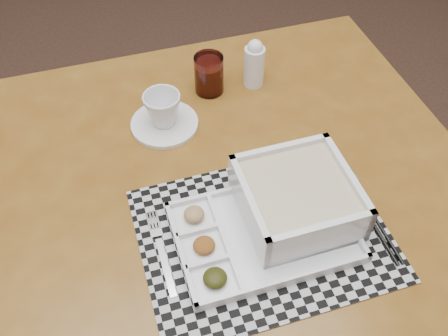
{
  "coord_description": "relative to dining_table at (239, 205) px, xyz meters",
  "views": [
    {
      "loc": [
        0.44,
        -0.48,
        1.5
      ],
      "look_at": [
        0.63,
        0.08,
        0.82
      ],
      "focal_mm": 40.0,
      "sensor_mm": 36.0,
      "label": 1
    }
  ],
  "objects": [
    {
      "name": "creamer_bottle",
      "position": [
        0.14,
        0.28,
        0.13
      ],
      "size": [
        0.05,
        0.05,
        0.12
      ],
      "color": "silver",
      "rests_on": "dining_table"
    },
    {
      "name": "cup",
      "position": [
        -0.1,
        0.21,
        0.12
      ],
      "size": [
        0.1,
        0.1,
        0.08
      ],
      "primitive_type": "imported",
      "rotation": [
        0.0,
        0.0,
        -0.19
      ],
      "color": "silver",
      "rests_on": "saucer"
    },
    {
      "name": "serving_tray",
      "position": [
        0.05,
        -0.11,
        0.11
      ],
      "size": [
        0.34,
        0.24,
        0.09
      ],
      "color": "silver",
      "rests_on": "placemat"
    },
    {
      "name": "juice_glass",
      "position": [
        0.03,
        0.29,
        0.12
      ],
      "size": [
        0.07,
        0.07,
        0.09
      ],
      "color": "white",
      "rests_on": "dining_table"
    },
    {
      "name": "dining_table",
      "position": [
        0.0,
        0.0,
        0.0
      ],
      "size": [
        1.0,
        1.0,
        0.73
      ],
      "color": "#5D3711",
      "rests_on": "ground"
    },
    {
      "name": "chopsticks",
      "position": [
        0.21,
        -0.15,
        0.08
      ],
      "size": [
        0.02,
        0.24,
        0.01
      ],
      "color": "black",
      "rests_on": "placemat"
    },
    {
      "name": "fork",
      "position": [
        -0.19,
        -0.1,
        0.08
      ],
      "size": [
        0.02,
        0.19,
        0.0
      ],
      "color": "silver",
      "rests_on": "placemat"
    },
    {
      "name": "spoon",
      "position": [
        0.21,
        -0.08,
        0.08
      ],
      "size": [
        0.04,
        0.18,
        0.01
      ],
      "color": "silver",
      "rests_on": "placemat"
    },
    {
      "name": "placemat",
      "position": [
        -0.0,
        -0.13,
        0.08
      ],
      "size": [
        0.46,
        0.36,
        0.0
      ],
      "primitive_type": "cube",
      "rotation": [
        0.0,
        0.0,
        -0.03
      ],
      "color": "#A4A3AB",
      "rests_on": "dining_table"
    },
    {
      "name": "saucer",
      "position": [
        -0.1,
        0.21,
        0.08
      ],
      "size": [
        0.15,
        0.15,
        0.01
      ],
      "primitive_type": "cylinder",
      "color": "silver",
      "rests_on": "dining_table"
    }
  ]
}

